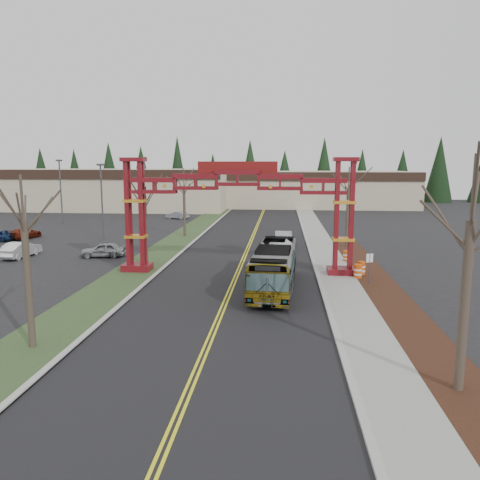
# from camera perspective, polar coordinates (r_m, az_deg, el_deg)

# --- Properties ---
(ground) EXTENTS (200.00, 200.00, 0.00)m
(ground) POSITION_cam_1_polar(r_m,az_deg,el_deg) (19.55, -5.53, -16.19)
(ground) COLOR black
(ground) RESTS_ON ground
(road) EXTENTS (12.00, 110.00, 0.02)m
(road) POSITION_cam_1_polar(r_m,az_deg,el_deg) (43.29, 0.59, -1.95)
(road) COLOR black
(road) RESTS_ON ground
(lane_line_left) EXTENTS (0.12, 100.00, 0.01)m
(lane_line_left) POSITION_cam_1_polar(r_m,az_deg,el_deg) (43.30, 0.43, -1.92)
(lane_line_left) COLOR yellow
(lane_line_left) RESTS_ON road
(lane_line_right) EXTENTS (0.12, 100.00, 0.01)m
(lane_line_right) POSITION_cam_1_polar(r_m,az_deg,el_deg) (43.28, 0.75, -1.93)
(lane_line_right) COLOR yellow
(lane_line_right) RESTS_ON road
(curb_right) EXTENTS (0.30, 110.00, 0.15)m
(curb_right) POSITION_cam_1_polar(r_m,az_deg,el_deg) (43.24, 8.74, -1.98)
(curb_right) COLOR #AEADA8
(curb_right) RESTS_ON ground
(sidewalk_right) EXTENTS (2.60, 110.00, 0.14)m
(sidewalk_right) POSITION_cam_1_polar(r_m,az_deg,el_deg) (43.35, 10.66, -2.00)
(sidewalk_right) COLOR gray
(sidewalk_right) RESTS_ON ground
(landscape_strip) EXTENTS (2.60, 50.00, 0.12)m
(landscape_strip) POSITION_cam_1_polar(r_m,az_deg,el_deg) (29.38, 18.53, -7.73)
(landscape_strip) COLOR black
(landscape_strip) RESTS_ON ground
(grass_median) EXTENTS (4.00, 110.00, 0.08)m
(grass_median) POSITION_cam_1_polar(r_m,az_deg,el_deg) (44.63, -9.71, -1.70)
(grass_median) COLOR #2C4422
(grass_median) RESTS_ON ground
(curb_left) EXTENTS (0.30, 110.00, 0.15)m
(curb_left) POSITION_cam_1_polar(r_m,az_deg,el_deg) (44.19, -7.39, -1.71)
(curb_left) COLOR #AEADA8
(curb_left) RESTS_ON ground
(gateway_arch) EXTENTS (18.20, 1.60, 8.90)m
(gateway_arch) POSITION_cam_1_polar(r_m,az_deg,el_deg) (35.59, -0.30, 5.34)
(gateway_arch) COLOR #5B0B0D
(gateway_arch) RESTS_ON ground
(retail_building_west) EXTENTS (46.00, 22.30, 7.50)m
(retail_building_west) POSITION_cam_1_polar(r_m,az_deg,el_deg) (95.45, -15.40, 6.09)
(retail_building_west) COLOR #B9A88E
(retail_building_west) RESTS_ON ground
(retail_building_east) EXTENTS (38.00, 20.30, 7.00)m
(retail_building_east) POSITION_cam_1_polar(r_m,az_deg,el_deg) (97.64, 9.10, 6.22)
(retail_building_east) COLOR #B9A88E
(retail_building_east) RESTS_ON ground
(conifer_treeline) EXTENTS (116.10, 5.60, 13.00)m
(conifer_treeline) POSITION_cam_1_polar(r_m,az_deg,el_deg) (109.41, 3.56, 8.18)
(conifer_treeline) COLOR black
(conifer_treeline) RESTS_ON ground
(transit_bus) EXTENTS (3.22, 11.02, 3.03)m
(transit_bus) POSITION_cam_1_polar(r_m,az_deg,el_deg) (31.77, 4.23, -3.30)
(transit_bus) COLOR #ACAEB4
(transit_bus) RESTS_ON ground
(silver_sedan) EXTENTS (1.88, 4.95, 1.61)m
(silver_sedan) POSITION_cam_1_polar(r_m,az_deg,el_deg) (47.76, 5.31, 0.03)
(silver_sedan) COLOR #A5A8AD
(silver_sedan) RESTS_ON ground
(parked_car_near_a) EXTENTS (4.15, 2.15, 1.35)m
(parked_car_near_a) POSITION_cam_1_polar(r_m,az_deg,el_deg) (44.48, -16.32, -1.15)
(parked_car_near_a) COLOR #9EA2A5
(parked_car_near_a) RESTS_ON ground
(parked_car_near_b) EXTENTS (1.90, 4.53, 1.45)m
(parked_car_near_b) POSITION_cam_1_polar(r_m,az_deg,el_deg) (46.96, -25.20, -1.06)
(parked_car_near_b) COLOR white
(parked_car_near_b) RESTS_ON ground
(parked_car_mid_a) EXTENTS (2.35, 4.58, 1.27)m
(parked_car_mid_a) POSITION_cam_1_polar(r_m,az_deg,el_deg) (58.71, -24.77, 0.77)
(parked_car_mid_a) COLOR maroon
(parked_car_mid_a) RESTS_ON ground
(parked_car_far_a) EXTENTS (3.94, 2.69, 1.23)m
(parked_car_far_a) POSITION_cam_1_polar(r_m,az_deg,el_deg) (73.43, -7.63, 3.04)
(parked_car_far_a) COLOR #AAAEB1
(parked_car_far_a) RESTS_ON ground
(bare_tree_median_near) EXTENTS (3.12, 3.12, 7.94)m
(bare_tree_median_near) POSITION_cam_1_polar(r_m,az_deg,el_deg) (22.78, -24.87, 1.97)
(bare_tree_median_near) COLOR #382D26
(bare_tree_median_near) RESTS_ON ground
(bare_tree_median_mid) EXTENTS (3.31, 3.31, 8.03)m
(bare_tree_median_mid) POSITION_cam_1_polar(r_m,az_deg,el_deg) (39.59, -11.60, 5.29)
(bare_tree_median_mid) COLOR #382D26
(bare_tree_median_mid) RESTS_ON ground
(bare_tree_median_far) EXTENTS (3.09, 3.09, 7.92)m
(bare_tree_median_far) POSITION_cam_1_polar(r_m,az_deg,el_deg) (54.88, -6.85, 6.48)
(bare_tree_median_far) COLOR #382D26
(bare_tree_median_far) RESTS_ON ground
(bare_tree_right_near) EXTENTS (3.51, 3.51, 8.75)m
(bare_tree_right_near) POSITION_cam_1_polar(r_m,az_deg,el_deg) (18.28, 26.36, 2.02)
(bare_tree_right_near) COLOR #382D26
(bare_tree_right_near) RESTS_ON ground
(bare_tree_right_far) EXTENTS (3.31, 3.31, 8.15)m
(bare_tree_right_far) POSITION_cam_1_polar(r_m,az_deg,el_deg) (48.40, 13.09, 6.05)
(bare_tree_right_far) COLOR #382D26
(bare_tree_right_far) RESTS_ON ground
(light_pole_near) EXTENTS (0.73, 0.37, 8.47)m
(light_pole_near) POSITION_cam_1_polar(r_m,az_deg,el_deg) (54.30, -16.50, 5.15)
(light_pole_near) COLOR #3F3F44
(light_pole_near) RESTS_ON ground
(light_pole_mid) EXTENTS (0.79, 0.39, 9.06)m
(light_pole_mid) POSITION_cam_1_polar(r_m,az_deg,el_deg) (71.41, -21.03, 6.07)
(light_pole_mid) COLOR #3F3F44
(light_pole_mid) RESTS_ON ground
(light_pole_far) EXTENTS (0.84, 0.42, 9.67)m
(light_pole_far) POSITION_cam_1_polar(r_m,az_deg,el_deg) (82.50, -11.51, 7.07)
(light_pole_far) COLOR #3F3F44
(light_pole_far) RESTS_ON ground
(street_sign) EXTENTS (0.49, 0.19, 2.22)m
(street_sign) POSITION_cam_1_polar(r_m,az_deg,el_deg) (33.92, 15.51, -2.66)
(street_sign) COLOR #3F3F44
(street_sign) RESTS_ON ground
(barrel_south) EXTENTS (0.60, 0.60, 1.12)m
(barrel_south) POSITION_cam_1_polar(r_m,az_deg,el_deg) (35.58, 14.17, -3.78)
(barrel_south) COLOR #DC4E0C
(barrel_south) RESTS_ON ground
(barrel_mid) EXTENTS (0.59, 0.59, 1.10)m
(barrel_mid) POSITION_cam_1_polar(r_m,az_deg,el_deg) (36.77, 14.57, -3.39)
(barrel_mid) COLOR #DC4E0C
(barrel_mid) RESTS_ON ground
(barrel_north) EXTENTS (0.56, 0.56, 1.03)m
(barrel_north) POSITION_cam_1_polar(r_m,az_deg,el_deg) (41.40, 12.83, -1.98)
(barrel_north) COLOR #DC4E0C
(barrel_north) RESTS_ON ground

